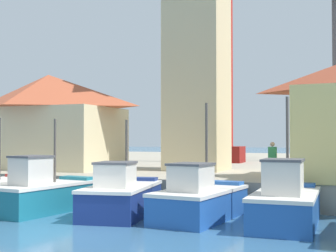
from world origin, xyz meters
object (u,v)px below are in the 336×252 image
object	(u,v)px
dock_worker_near_tower	(272,160)
warehouse_left	(48,120)
clock_tower	(197,25)
port_crane_far	(228,54)
fishing_boat_center	(121,196)
fishing_boat_mid_left	(44,193)
fishing_boat_right_inner	(286,203)
fishing_boat_mid_right	(200,200)

from	to	relation	value
dock_worker_near_tower	warehouse_left	bearing A→B (deg)	167.92
clock_tower	port_crane_far	world-z (taller)	port_crane_far
fishing_boat_center	port_crane_far	distance (m)	20.46
fishing_boat_center	port_crane_far	world-z (taller)	port_crane_far
port_crane_far	fishing_boat_mid_left	bearing A→B (deg)	-97.50
dock_worker_near_tower	fishing_boat_center	bearing A→B (deg)	-137.16
fishing_boat_right_inner	dock_worker_near_tower	distance (m)	4.70
fishing_boat_mid_left	clock_tower	bearing A→B (deg)	72.23
fishing_boat_mid_right	fishing_boat_center	bearing A→B (deg)	-175.07
clock_tower	port_crane_far	bearing A→B (deg)	93.85
fishing_boat_mid_left	warehouse_left	size ratio (longest dim) A/B	0.54
warehouse_left	dock_worker_near_tower	distance (m)	14.20
fishing_boat_center	port_crane_far	bearing A→B (deg)	92.19
fishing_boat_mid_left	dock_worker_near_tower	xyz separation A→B (m)	(8.09, 4.96, 1.23)
fishing_boat_mid_left	fishing_boat_right_inner	bearing A→B (deg)	3.53
fishing_boat_center	warehouse_left	bearing A→B (deg)	139.86
dock_worker_near_tower	port_crane_far	bearing A→B (deg)	111.73
fishing_boat_center	warehouse_left	size ratio (longest dim) A/B	0.56
clock_tower	fishing_boat_right_inner	bearing A→B (deg)	-56.31
clock_tower	warehouse_left	world-z (taller)	clock_tower
fishing_boat_mid_right	fishing_boat_right_inner	bearing A→B (deg)	-2.31
fishing_boat_right_inner	dock_worker_near_tower	world-z (taller)	fishing_boat_right_inner
clock_tower	dock_worker_near_tower	distance (m)	10.11
warehouse_left	port_crane_far	xyz separation A→B (m)	(8.15, 11.09, 5.29)
fishing_boat_center	port_crane_far	size ratio (longest dim) A/B	0.23
warehouse_left	fishing_boat_center	bearing A→B (deg)	-40.14
warehouse_left	dock_worker_near_tower	size ratio (longest dim) A/B	5.31
fishing_boat_mid_left	port_crane_far	world-z (taller)	port_crane_far
fishing_boat_mid_left	fishing_boat_center	bearing A→B (deg)	7.69
fishing_boat_mid_left	fishing_boat_right_inner	xyz separation A→B (m)	(9.24, 0.57, -0.00)
clock_tower	dock_worker_near_tower	world-z (taller)	clock_tower
dock_worker_near_tower	clock_tower	bearing A→B (deg)	136.09
fishing_boat_center	clock_tower	world-z (taller)	clock_tower
fishing_boat_right_inner	clock_tower	bearing A→B (deg)	123.69
fishing_boat_mid_left	port_crane_far	xyz separation A→B (m)	(2.50, 19.00, 8.55)
port_crane_far	fishing_boat_center	bearing A→B (deg)	-87.81
fishing_boat_mid_left	clock_tower	xyz separation A→B (m)	(3.12, 9.75, 8.62)
fishing_boat_mid_right	port_crane_far	bearing A→B (deg)	101.46
clock_tower	port_crane_far	xyz separation A→B (m)	(-0.62, 9.25, -0.07)
fishing_boat_right_inner	warehouse_left	bearing A→B (deg)	153.78
fishing_boat_right_inner	clock_tower	distance (m)	14.00
fishing_boat_right_inner	fishing_boat_mid_left	bearing A→B (deg)	-176.47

